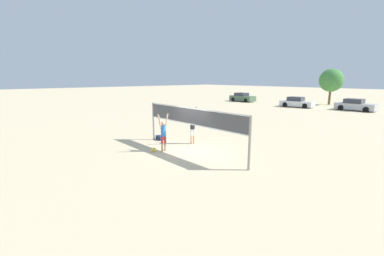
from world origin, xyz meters
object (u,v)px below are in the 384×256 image
Objects in this scene: volleyball_net at (192,121)px; parked_car_mid at (355,105)px; player_blocker at (193,124)px; gear_bag at (160,138)px; parked_car_near at (297,103)px; player_spiker at (163,132)px; tree_right_cluster at (331,80)px; volleyball at (154,150)px; parked_car_far at (242,98)px.

parked_car_mid is at bearing 90.35° from volleyball_net.
volleyball_net reaches higher than player_blocker.
parked_car_mid is (3.27, 26.60, 0.50)m from gear_bag.
parked_car_near is 1.02× the size of parked_car_mid.
player_spiker reaches higher than parked_car_mid.
gear_bag is 25.14m from parked_car_near.
tree_right_cluster is at bearing 134.23° from parked_car_mid.
parked_car_mid reaches higher than gear_bag.
player_blocker reaches higher than gear_bag.
volleyball_net is 14.02× the size of gear_bag.
parked_car_near is 0.84× the size of tree_right_cluster.
tree_right_cluster is at bearing 99.11° from volleyball_net.
volleyball is at bearing -131.81° from volleyball_net.
player_spiker is 3.82× the size of gear_bag.
parked_car_far is at bearing 165.72° from parked_car_near.
player_blocker reaches higher than parked_car_near.
tree_right_cluster reaches higher than volleyball_net.
player_spiker is 2.27m from player_blocker.
parked_car_mid is (-0.17, 26.84, -1.08)m from volleyball_net.
tree_right_cluster reaches higher than volleyball.
volleyball_net is 1.83m from player_blocker.
gear_bag is at bearing 176.01° from volleyball_net.
player_blocker reaches higher than volleyball.
volleyball_net reaches higher than parked_car_mid.
gear_bag is (-3.44, 0.24, -1.58)m from volleyball_net.
player_spiker reaches higher than gear_bag.
parked_car_far is at bearing -178.46° from parked_car_mid.
gear_bag is at bearing -89.65° from parked_car_near.
volleyball is at bearing -85.85° from parked_car_near.
player_blocker is at bearing 88.13° from volleyball.
tree_right_cluster is (1.64, 6.79, 2.96)m from parked_car_near.
player_spiker is at bearing 4.33° from player_blocker.
gear_bag is 0.12× the size of parked_car_mid.
player_spiker is 31.75m from parked_car_far.
tree_right_cluster reaches higher than parked_car_far.
parked_car_far is at bearing 119.19° from volleyball.
parked_car_near is at bearing -167.13° from player_blocker.
gear_bag is 0.12× the size of parked_car_near.
player_spiker is 0.91× the size of player_blocker.
tree_right_cluster is (-5.12, 31.94, 1.85)m from volleyball_net.
parked_car_near is 6.81m from parked_car_mid.
parked_car_mid is at bearing -1.96° from player_spiker.
parked_car_mid is (1.13, 25.65, -0.56)m from player_blocker.
volleyball is 0.05× the size of parked_car_near.
player_blocker is (-1.29, 1.19, -0.53)m from volleyball_net.
player_spiker is at bearing -58.72° from parked_car_far.
gear_bag is (-2.06, 1.78, 0.03)m from volleyball.
volleyball is at bearing -40.91° from gear_bag.
tree_right_cluster is at bearing 93.04° from gear_bag.
player_spiker is at bearing 60.80° from volleyball.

